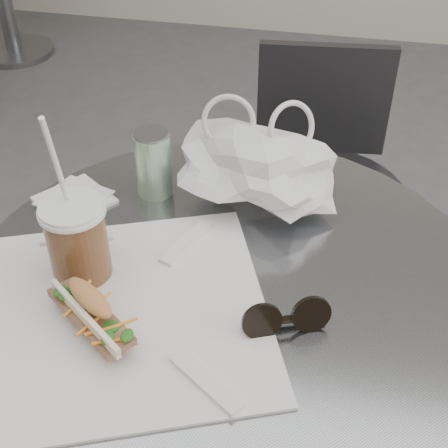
% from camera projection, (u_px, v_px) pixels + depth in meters
% --- Properties ---
extents(cafe_table, '(0.76, 0.76, 0.74)m').
position_uv_depth(cafe_table, '(227.00, 395.00, 1.06)').
color(cafe_table, slate).
rests_on(cafe_table, ground).
extents(chair_far, '(0.41, 0.43, 0.78)m').
position_uv_depth(chair_far, '(313.00, 229.00, 1.59)').
color(chair_far, '#2D2D30').
rests_on(chair_far, ground).
extents(sandwich_paper, '(0.51, 0.50, 0.00)m').
position_uv_depth(sandwich_paper, '(117.00, 313.00, 0.83)').
color(sandwich_paper, white).
rests_on(sandwich_paper, cafe_table).
extents(banh_mi, '(0.18, 0.17, 0.06)m').
position_uv_depth(banh_mi, '(91.00, 312.00, 0.79)').
color(banh_mi, '#CC834D').
rests_on(banh_mi, sandwich_paper).
extents(iced_coffee, '(0.09, 0.09, 0.26)m').
position_uv_depth(iced_coffee, '(77.00, 240.00, 0.85)').
color(iced_coffee, brown).
rests_on(iced_coffee, cafe_table).
extents(sunglasses, '(0.12, 0.07, 0.05)m').
position_uv_depth(sunglasses, '(286.00, 319.00, 0.80)').
color(sunglasses, black).
rests_on(sunglasses, cafe_table).
extents(plastic_bag, '(0.30, 0.27, 0.12)m').
position_uv_depth(plastic_bag, '(256.00, 167.00, 1.00)').
color(plastic_bag, white).
rests_on(plastic_bag, cafe_table).
extents(napkin_stack, '(0.15, 0.15, 0.01)m').
position_uv_depth(napkin_stack, '(74.00, 199.00, 1.03)').
color(napkin_stack, white).
rests_on(napkin_stack, cafe_table).
extents(drink_can, '(0.06, 0.06, 0.11)m').
position_uv_depth(drink_can, '(153.00, 163.00, 1.02)').
color(drink_can, '#5F9858').
rests_on(drink_can, cafe_table).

